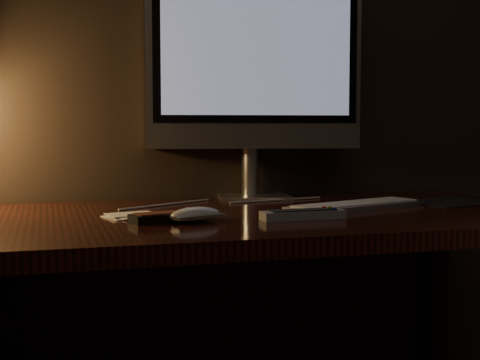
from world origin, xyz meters
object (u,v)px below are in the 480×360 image
object	(u,v)px
keyboard	(356,205)
media_remote	(165,217)
desk	(229,261)
mouse	(196,217)
tv_remote	(303,214)
monitor	(254,64)

from	to	relation	value
keyboard	media_remote	world-z (taller)	media_remote
media_remote	desk	bearing A→B (deg)	25.75
desk	keyboard	bearing A→B (deg)	-10.06
desk	mouse	distance (m)	0.27
keyboard	mouse	size ratio (longest dim) A/B	3.29
mouse	tv_remote	xyz separation A→B (m)	(0.24, -0.02, -0.00)
mouse	media_remote	size ratio (longest dim) A/B	0.74
monitor	tv_remote	world-z (taller)	monitor
desk	media_remote	distance (m)	0.29
desk	tv_remote	world-z (taller)	tv_remote
mouse	tv_remote	distance (m)	0.24
monitor	media_remote	xyz separation A→B (m)	(-0.33, -0.41, -0.37)
desk	tv_remote	xyz separation A→B (m)	(0.11, -0.21, 0.14)
monitor	keyboard	bearing A→B (deg)	-51.31
tv_remote	mouse	bearing A→B (deg)	172.31
keyboard	tv_remote	size ratio (longest dim) A/B	2.05
desk	monitor	xyz separation A→B (m)	(0.14, 0.25, 0.51)
mouse	media_remote	world-z (taller)	media_remote
media_remote	mouse	bearing A→B (deg)	-34.88
media_remote	tv_remote	size ratio (longest dim) A/B	0.85
monitor	tv_remote	size ratio (longest dim) A/B	3.38
media_remote	tv_remote	bearing A→B (deg)	-24.73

